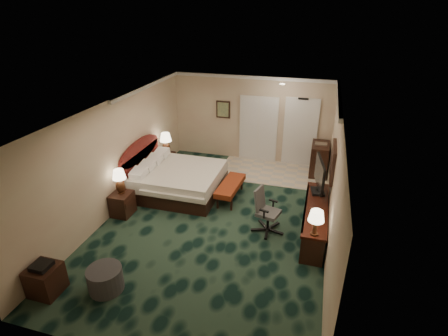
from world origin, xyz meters
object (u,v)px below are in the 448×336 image
(side_table, at_px, (45,280))
(desk_chair, at_px, (269,211))
(bed, at_px, (180,181))
(minibar, at_px, (319,159))
(lamp_far, at_px, (166,144))
(lamp_near, at_px, (120,181))
(ottoman, at_px, (105,279))
(nightstand_far, at_px, (166,163))
(nightstand_near, at_px, (122,204))
(desk, at_px, (315,220))
(bed_bench, at_px, (230,191))
(tv, at_px, (319,177))

(side_table, xyz_separation_m, desk_chair, (3.45, 2.89, 0.24))
(bed, height_order, minibar, minibar)
(lamp_far, xyz_separation_m, desk_chair, (3.45, -2.25, -0.38))
(lamp_near, height_order, ottoman, lamp_near)
(nightstand_far, xyz_separation_m, lamp_far, (0.04, 0.03, 0.61))
(bed, xyz_separation_m, ottoman, (0.08, -3.67, -0.12))
(nightstand_near, relative_size, lamp_far, 0.87)
(nightstand_far, xyz_separation_m, side_table, (0.03, -5.11, -0.01))
(lamp_near, bearing_deg, desk_chair, 3.46)
(bed, bearing_deg, nightstand_far, 129.97)
(nightstand_far, xyz_separation_m, desk, (4.48, -2.01, 0.05))
(lamp_far, relative_size, bed_bench, 0.49)
(desk, bearing_deg, nightstand_near, -173.91)
(desk, xyz_separation_m, tv, (-0.01, 0.68, 0.74))
(desk_chair, bearing_deg, ottoman, -119.40)
(nightstand_far, distance_m, desk_chair, 4.14)
(lamp_far, bearing_deg, bed, -52.13)
(nightstand_near, distance_m, side_table, 2.62)
(tv, bearing_deg, side_table, -149.43)
(side_table, bearing_deg, minibar, 54.54)
(desk, xyz_separation_m, desk_chair, (-1.00, -0.21, 0.18))
(ottoman, bearing_deg, lamp_near, 113.60)
(nightstand_far, relative_size, ottoman, 0.92)
(lamp_far, distance_m, bed_bench, 2.59)
(nightstand_far, height_order, minibar, minibar)
(lamp_near, bearing_deg, bed_bench, 30.79)
(bed, relative_size, side_table, 3.90)
(nightstand_far, height_order, bed_bench, nightstand_far)
(bed_bench, bearing_deg, lamp_near, -145.65)
(side_table, bearing_deg, lamp_near, 91.21)
(nightstand_far, xyz_separation_m, bed_bench, (2.30, -1.05, -0.06))
(lamp_near, height_order, tv, tv)
(nightstand_near, xyz_separation_m, desk, (4.49, 0.48, 0.05))
(lamp_far, bearing_deg, nightstand_far, -139.80)
(nightstand_far, bearing_deg, nightstand_near, -90.07)
(bed_bench, bearing_deg, minibar, 48.38)
(lamp_far, height_order, side_table, lamp_far)
(bed_bench, height_order, minibar, minibar)
(ottoman, height_order, side_table, side_table)
(bed, relative_size, lamp_near, 3.56)
(bed, relative_size, tv, 2.05)
(ottoman, distance_m, desk, 4.44)
(nightstand_far, relative_size, desk, 0.25)
(bed, height_order, nightstand_far, bed)
(lamp_far, distance_m, minibar, 4.56)
(lamp_far, height_order, desk_chair, lamp_far)
(tv, bearing_deg, lamp_near, -176.08)
(ottoman, xyz_separation_m, side_table, (-0.96, -0.35, 0.05))
(desk_chair, bearing_deg, tv, 56.90)
(bed, height_order, desk_chair, desk_chair)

